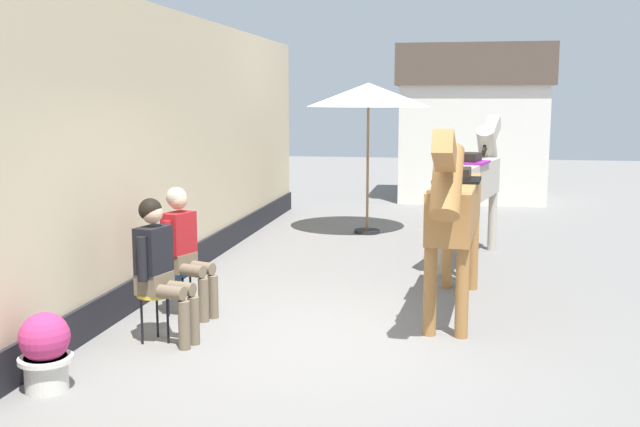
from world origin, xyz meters
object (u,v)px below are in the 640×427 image
seated_visitor_far (184,245)px  saddled_horse_near (455,208)px  saddled_horse_far (472,180)px  cafe_parasol (368,96)px  seated_visitor_near (159,263)px  flower_planter_near (45,350)px

seated_visitor_far → saddled_horse_near: saddled_horse_near is taller
saddled_horse_near → saddled_horse_far: bearing=85.5°
saddled_horse_near → cafe_parasol: (-1.50, 4.73, 1.20)m
seated_visitor_near → seated_visitor_far: bearing=96.0°
saddled_horse_far → cafe_parasol: bearing=131.9°
saddled_horse_far → cafe_parasol: cafe_parasol is taller
seated_visitor_far → flower_planter_near: seated_visitor_far is taller
flower_planter_near → cafe_parasol: bearing=77.5°
saddled_horse_far → flower_planter_near: (-3.39, -5.64, -0.82)m
cafe_parasol → flower_planter_near: bearing=-102.5°
seated_visitor_far → cafe_parasol: bearing=76.1°
saddled_horse_far → seated_visitor_far: bearing=-131.5°
saddled_horse_near → seated_visitor_far: bearing=-167.5°
saddled_horse_near → seated_visitor_near: bearing=-150.8°
flower_planter_near → saddled_horse_near: bearing=41.7°
saddled_horse_far → cafe_parasol: (-1.72, 1.92, 1.20)m
seated_visitor_far → saddled_horse_far: size_ratio=0.47×
seated_visitor_far → flower_planter_near: (-0.35, -2.20, -0.44)m
saddled_horse_near → saddled_horse_far: 2.82m
saddled_horse_far → cafe_parasol: size_ratio=1.14×
seated_visitor_far → flower_planter_near: bearing=-99.0°
saddled_horse_near → cafe_parasol: cafe_parasol is taller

